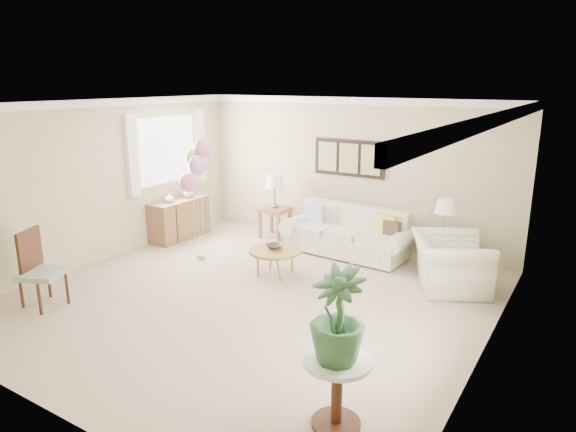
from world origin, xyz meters
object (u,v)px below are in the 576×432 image
(coffee_table, at_px, (275,251))
(accent_chair, at_px, (38,267))
(armchair, at_px, (450,263))
(balloon_cluster, at_px, (196,164))
(sofa, at_px, (349,236))

(coffee_table, height_order, accent_chair, accent_chair)
(armchair, distance_m, accent_chair, 5.60)
(armchair, bearing_deg, balloon_cluster, 78.42)
(accent_chair, relative_size, balloon_cluster, 0.50)
(sofa, height_order, armchair, sofa)
(accent_chair, bearing_deg, balloon_cluster, 76.49)
(coffee_table, height_order, armchair, armchair)
(coffee_table, height_order, balloon_cluster, balloon_cluster)
(sofa, distance_m, coffee_table, 1.57)
(sofa, xyz_separation_m, balloon_cluster, (-1.96, -1.56, 1.27))
(sofa, xyz_separation_m, armchair, (1.86, -0.57, 0.05))
(accent_chair, distance_m, balloon_cluster, 2.74)
(sofa, bearing_deg, coffee_table, -109.45)
(coffee_table, relative_size, armchair, 0.70)
(balloon_cluster, bearing_deg, armchair, 14.56)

